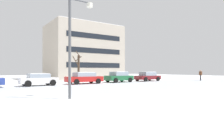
{
  "coord_description": "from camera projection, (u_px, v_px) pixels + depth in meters",
  "views": [
    {
      "loc": [
        -1.99,
        -12.22,
        1.63
      ],
      "look_at": [
        10.15,
        5.74,
        1.68
      ],
      "focal_mm": 31.32,
      "sensor_mm": 36.0,
      "label": 1
    }
  ],
  "objects": [
    {
      "name": "ground_plane",
      "position": [
        22.0,
        99.0,
        11.24
      ],
      "size": [
        120.0,
        120.0,
        0.0
      ],
      "primitive_type": "plane",
      "color": "white"
    },
    {
      "name": "road_surface",
      "position": [
        13.0,
        92.0,
        14.48
      ],
      "size": [
        80.0,
        9.83,
        0.0
      ],
      "color": "#B7BCC4",
      "rests_on": "ground"
    },
    {
      "name": "street_lamp",
      "position": [
        74.0,
        37.0,
        11.36
      ],
      "size": [
        1.54,
        0.36,
        5.92
      ],
      "color": "#4C4F54",
      "rests_on": "ground"
    },
    {
      "name": "parked_car_white",
      "position": [
        39.0,
        79.0,
        20.84
      ],
      "size": [
        3.86,
        2.08,
        1.32
      ],
      "color": "white",
      "rests_on": "ground"
    },
    {
      "name": "parked_car_red",
      "position": [
        84.0,
        78.0,
        23.94
      ],
      "size": [
        4.51,
        2.11,
        1.43
      ],
      "color": "red",
      "rests_on": "ground"
    },
    {
      "name": "parked_car_green",
      "position": [
        119.0,
        77.0,
        27.15
      ],
      "size": [
        3.88,
        2.17,
        1.48
      ],
      "color": "#1E6038",
      "rests_on": "ground"
    },
    {
      "name": "parked_car_maroon",
      "position": [
        148.0,
        76.0,
        30.09
      ],
      "size": [
        4.12,
        2.07,
        1.43
      ],
      "color": "maroon",
      "rests_on": "ground"
    },
    {
      "name": "pedestrian_crossing",
      "position": [
        201.0,
        74.0,
        31.46
      ],
      "size": [
        0.37,
        0.4,
        1.7
      ],
      "color": "black",
      "rests_on": "ground"
    },
    {
      "name": "tree_far_mid",
      "position": [
        78.0,
        67.0,
        28.12
      ],
      "size": [
        1.44,
        1.44,
        4.44
      ],
      "color": "#423326",
      "rests_on": "ground"
    },
    {
      "name": "building_far_right",
      "position": [
        84.0,
        52.0,
        38.55
      ],
      "size": [
        13.35,
        9.51,
        10.37
      ],
      "color": "#B2A899",
      "rests_on": "ground"
    }
  ]
}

